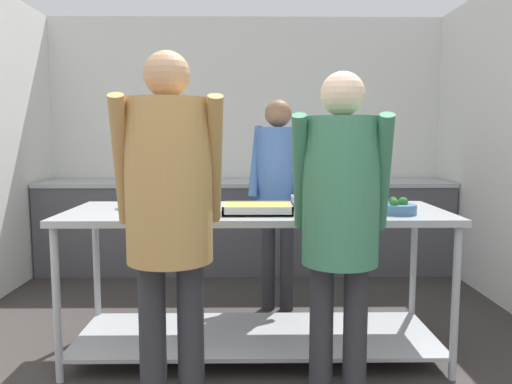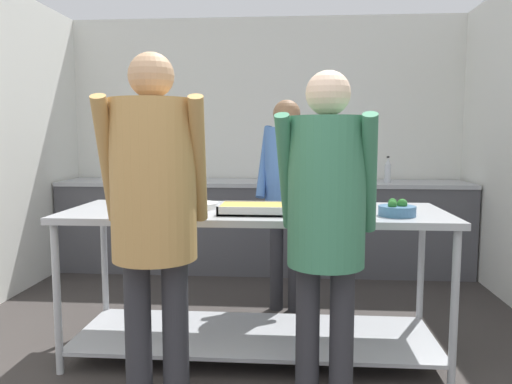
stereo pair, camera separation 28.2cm
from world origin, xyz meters
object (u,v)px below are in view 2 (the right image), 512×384
(plate_stack, at_px, (199,205))
(guest_serving_left, at_px, (154,201))
(cook_behind_counter, at_px, (286,181))
(sauce_pan, at_px, (145,200))
(guest_serving_right, at_px, (326,209))
(water_bottle, at_px, (388,171))
(serving_tray_vegetables, at_px, (328,202))
(serving_tray_roast, at_px, (254,209))
(broccoli_bowl, at_px, (397,210))

(plate_stack, height_order, guest_serving_left, guest_serving_left)
(plate_stack, bearing_deg, guest_serving_left, -93.65)
(plate_stack, height_order, cook_behind_counter, cook_behind_counter)
(sauce_pan, bearing_deg, guest_serving_right, -35.60)
(plate_stack, distance_m, water_bottle, 2.47)
(guest_serving_left, distance_m, guest_serving_right, 0.81)
(plate_stack, distance_m, serving_tray_vegetables, 0.84)
(serving_tray_roast, xyz_separation_m, broccoli_bowl, (0.83, -0.04, 0.01))
(serving_tray_vegetables, bearing_deg, serving_tray_roast, -142.36)
(serving_tray_roast, bearing_deg, water_bottle, 61.17)
(plate_stack, distance_m, broccoli_bowl, 1.21)
(broccoli_bowl, height_order, cook_behind_counter, cook_behind_counter)
(serving_tray_roast, relative_size, guest_serving_left, 0.23)
(serving_tray_roast, distance_m, water_bottle, 2.42)
(guest_serving_right, height_order, cook_behind_counter, guest_serving_right)
(serving_tray_roast, height_order, serving_tray_vegetables, same)
(water_bottle, bearing_deg, plate_stack, -128.24)
(plate_stack, xyz_separation_m, cook_behind_counter, (0.54, 0.78, 0.09))
(guest_serving_right, relative_size, cook_behind_counter, 1.01)
(plate_stack, bearing_deg, sauce_pan, 170.16)
(sauce_pan, xyz_separation_m, serving_tray_roast, (0.73, -0.24, -0.02))
(sauce_pan, bearing_deg, cook_behind_counter, 38.42)
(cook_behind_counter, bearing_deg, guest_serving_left, -110.08)
(serving_tray_vegetables, distance_m, broccoli_bowl, 0.54)
(guest_serving_left, bearing_deg, guest_serving_right, 6.69)
(serving_tray_roast, xyz_separation_m, serving_tray_vegetables, (0.46, 0.36, 0.00))
(guest_serving_left, bearing_deg, broccoli_bowl, 26.30)
(water_bottle, bearing_deg, serving_tray_roast, -118.83)
(plate_stack, relative_size, serving_tray_roast, 0.60)
(guest_serving_left, height_order, cook_behind_counter, guest_serving_left)
(guest_serving_right, bearing_deg, sauce_pan, 144.40)
(serving_tray_roast, xyz_separation_m, guest_serving_left, (-0.42, -0.65, 0.13))
(sauce_pan, distance_m, plate_stack, 0.37)
(serving_tray_roast, distance_m, serving_tray_vegetables, 0.58)
(serving_tray_roast, relative_size, cook_behind_counter, 0.24)
(serving_tray_roast, height_order, water_bottle, water_bottle)
(serving_tray_roast, xyz_separation_m, water_bottle, (1.16, 2.11, 0.09))
(water_bottle, bearing_deg, broccoli_bowl, -98.93)
(broccoli_bowl, bearing_deg, serving_tray_roast, 177.11)
(serving_tray_roast, xyz_separation_m, cook_behind_counter, (0.18, 0.96, 0.08))
(guest_serving_right, xyz_separation_m, water_bottle, (0.77, 2.68, 0.01))
(cook_behind_counter, relative_size, water_bottle, 6.35)
(plate_stack, bearing_deg, water_bottle, 51.76)
(guest_serving_right, bearing_deg, guest_serving_left, -173.31)
(serving_tray_vegetables, bearing_deg, broccoli_bowl, -47.61)
(sauce_pan, relative_size, broccoli_bowl, 2.00)
(water_bottle, bearing_deg, guest_serving_right, -106.14)
(serving_tray_roast, relative_size, guest_serving_right, 0.24)
(broccoli_bowl, xyz_separation_m, cook_behind_counter, (-0.65, 1.00, 0.07))
(sauce_pan, relative_size, water_bottle, 1.62)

